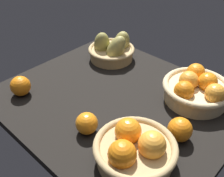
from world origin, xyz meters
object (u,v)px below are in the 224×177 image
Objects in this scene: loose_orange_front_gap at (20,86)px; loose_orange_back_gap at (87,123)px; basket_far_left_pears at (112,50)px; loose_orange_side_gap at (180,130)px; basket_near_right at (135,149)px; basket_far_right at (197,89)px.

loose_orange_front_gap is 33.05cm from loose_orange_back_gap.
loose_orange_front_gap is at bearing -173.75° from loose_orange_back_gap.
loose_orange_front_gap is (-6.41, -43.44, -0.78)cm from basket_far_left_pears.
loose_orange_front_gap and loose_orange_side_gap have the same top height.
loose_orange_back_gap is at bearing -142.69° from loose_orange_side_gap.
basket_near_right is 1.12× the size of basket_far_left_pears.
basket_far_right is 65.19cm from loose_orange_front_gap.
basket_far_right reaches higher than loose_orange_side_gap.
basket_near_right is 3.32× the size of loose_orange_back_gap.
loose_orange_back_gap is at bearing -175.45° from basket_near_right.
basket_far_left_pears is at bearing 81.61° from loose_orange_front_gap.
basket_near_right reaches higher than loose_orange_side_gap.
basket_near_right is at bearing -87.89° from basket_far_right.
loose_orange_back_gap is at bearing 6.25° from loose_orange_front_gap.
loose_orange_back_gap is at bearing -113.73° from basket_far_right.
loose_orange_front_gap is 59.72cm from loose_orange_side_gap.
basket_far_right is at bearing 66.27° from loose_orange_back_gap.
loose_orange_side_gap is (6.09, -20.96, -1.08)cm from basket_far_right.
loose_orange_side_gap reaches higher than loose_orange_back_gap.
basket_near_right is 3.13× the size of loose_orange_front_gap.
basket_far_right is 3.27× the size of loose_orange_front_gap.
loose_orange_front_gap is 1.06× the size of loose_orange_back_gap.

